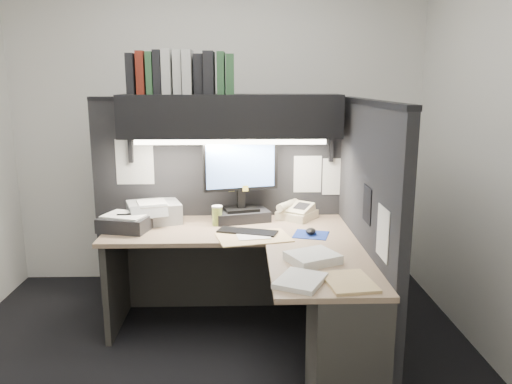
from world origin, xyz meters
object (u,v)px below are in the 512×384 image
(notebook_stack, at_px, (126,223))
(desk, at_px, (280,299))
(overhead_shelf, at_px, (231,116))
(monitor, at_px, (241,189))
(coffee_cup, at_px, (217,216))
(printer, at_px, (154,212))
(telephone, at_px, (297,212))
(keyboard, at_px, (247,232))

(notebook_stack, bearing_deg, desk, -27.67)
(desk, height_order, overhead_shelf, overhead_shelf)
(monitor, height_order, coffee_cup, monitor)
(coffee_cup, height_order, printer, printer)
(overhead_shelf, relative_size, printer, 4.26)
(overhead_shelf, height_order, notebook_stack, overhead_shelf)
(coffee_cup, bearing_deg, printer, 167.65)
(overhead_shelf, xyz_separation_m, telephone, (0.49, 0.05, -0.72))
(telephone, distance_m, coffee_cup, 0.61)
(overhead_shelf, bearing_deg, coffee_cup, -130.47)
(keyboard, xyz_separation_m, telephone, (0.38, 0.37, 0.04))
(telephone, height_order, printer, printer)
(telephone, relative_size, printer, 0.68)
(overhead_shelf, xyz_separation_m, printer, (-0.57, -0.02, -0.70))
(printer, bearing_deg, telephone, -15.18)
(printer, bearing_deg, overhead_shelf, -16.86)
(monitor, height_order, keyboard, monitor)
(notebook_stack, bearing_deg, monitor, 14.98)
(notebook_stack, bearing_deg, printer, 50.94)
(keyboard, bearing_deg, notebook_stack, -170.04)
(monitor, distance_m, coffee_cup, 0.27)
(coffee_cup, distance_m, notebook_stack, 0.63)
(overhead_shelf, height_order, coffee_cup, overhead_shelf)
(desk, xyz_separation_m, overhead_shelf, (-0.30, 0.75, 1.06))
(desk, bearing_deg, overhead_shelf, 111.79)
(desk, distance_m, keyboard, 0.55)
(monitor, height_order, notebook_stack, monitor)
(keyboard, bearing_deg, coffee_cup, 153.54)
(desk, xyz_separation_m, monitor, (-0.23, 0.75, 0.52))
(overhead_shelf, distance_m, notebook_stack, 1.05)
(monitor, bearing_deg, keyboard, -97.24)
(desk, distance_m, coffee_cup, 0.83)
(keyboard, relative_size, telephone, 1.62)
(monitor, xyz_separation_m, notebook_stack, (-0.80, -0.21, -0.19))
(desk, xyz_separation_m, keyboard, (-0.19, 0.43, 0.30))
(keyboard, relative_size, notebook_stack, 1.22)
(monitor, relative_size, telephone, 2.40)
(printer, height_order, notebook_stack, printer)
(monitor, height_order, printer, monitor)
(printer, bearing_deg, keyboard, -43.02)
(desk, distance_m, notebook_stack, 1.21)
(overhead_shelf, distance_m, monitor, 0.54)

